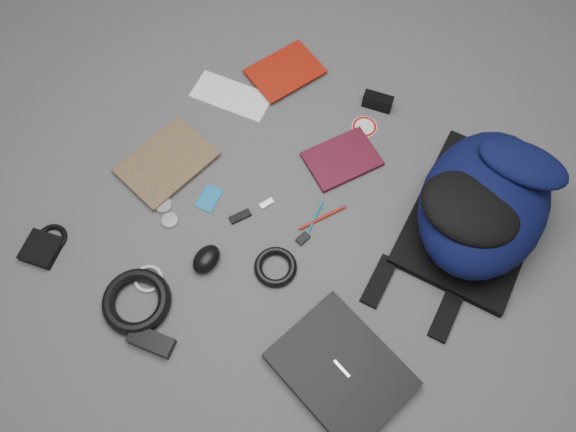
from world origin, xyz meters
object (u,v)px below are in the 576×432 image
Objects in this scene: dvd_case at (342,159)px; power_brick at (151,341)px; pouch at (42,249)px; backpack at (484,202)px; laptop at (341,370)px; comic_book at (146,144)px; mouse at (206,259)px; compact_camera at (378,102)px; textbook_red at (270,55)px.

dvd_case is 1.76× the size of power_brick.
backpack is at bearing 44.37° from pouch.
backpack is 1.62× the size of laptop.
mouse is at bearing -17.39° from comic_book.
compact_camera is (-0.42, 0.73, 0.01)m from laptop.
textbook_red is at bearing 148.53° from laptop.
compact_camera reaches higher than mouse.
mouse is 0.26m from power_brick.
pouch is (-0.43, -1.00, -0.01)m from compact_camera.
dvd_case is (-0.41, -0.08, -0.10)m from backpack.
laptop reaches higher than pouch.
textbook_red is at bearing 111.06° from mouse.
power_brick is at bearing -110.24° from compact_camera.
dvd_case is at bearing -100.84° from compact_camera.
dvd_case is 0.90m from pouch.
compact_camera is at bearing 71.15° from power_brick.
comic_book is 0.43m from pouch.
backpack is 5.49× the size of pouch.
compact_camera reaches higher than textbook_red.
pouch is at bearing -133.01° from compact_camera.
backpack is 4.38× the size of power_brick.
dvd_case is (0.43, -0.16, -0.00)m from textbook_red.
textbook_red is 0.39m from compact_camera.
laptop reaches higher than comic_book.
backpack is 2.49× the size of dvd_case.
power_brick is (0.38, -0.92, 0.00)m from textbook_red.
laptop reaches higher than power_brick.
mouse is at bearing -141.87° from backpack.
dvd_case is (-0.38, 0.50, -0.01)m from laptop.
textbook_red is at bearing 169.77° from compact_camera.
comic_book is 2.88× the size of compact_camera.
comic_book is 1.27× the size of dvd_case.
power_brick is at bearing -70.37° from dvd_case.
power_brick reaches higher than textbook_red.
mouse is (-0.05, -0.73, -0.00)m from compact_camera.
compact_camera reaches higher than pouch.
power_brick is at bearing -86.30° from mouse.
textbook_red is 0.94m from pouch.
laptop is 3.40× the size of pouch.
compact_camera is 1.09m from pouch.
textbook_red is 1.88× the size of power_brick.
comic_book is at bearing -82.88° from textbook_red.
laptop is at bearing 17.93° from pouch.
dvd_case is 2.20× the size of pouch.
laptop is 2.71× the size of power_brick.
compact_camera is at bearing 24.42° from textbook_red.
pouch is at bearing -150.37° from mouse.
textbook_red is 1.00m from power_brick.
mouse is at bearing -113.76° from compact_camera.
pouch is (-0.84, -0.27, -0.00)m from laptop.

